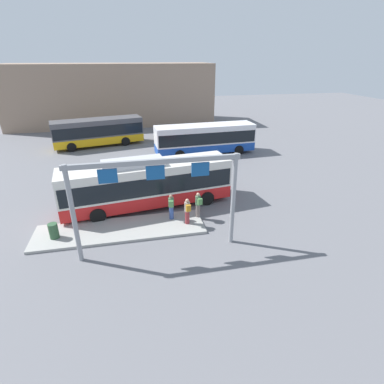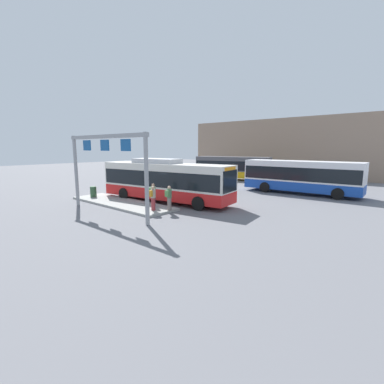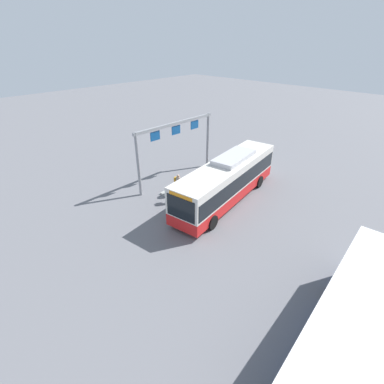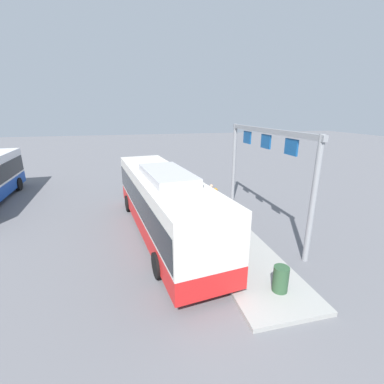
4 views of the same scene
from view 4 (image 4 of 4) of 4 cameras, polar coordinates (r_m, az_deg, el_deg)
name	(u,v)px [view 4 (image 4 of 4)]	position (r m, az deg, el deg)	size (l,w,h in m)	color
ground_plane	(164,233)	(13.73, -6.03, -8.89)	(120.00, 120.00, 0.00)	slate
platform_curb	(232,243)	(12.71, 8.72, -10.85)	(10.00, 2.80, 0.16)	#9E9E99
bus_main	(163,200)	(13.03, -6.27, -1.72)	(11.63, 4.04, 3.46)	red
person_boarding	(197,194)	(16.49, 1.06, -0.33)	(0.43, 0.58, 1.67)	slate
person_waiting_near	(212,197)	(15.91, 4.26, -1.03)	(0.37, 0.55, 1.67)	maroon
person_waiting_mid	(203,202)	(14.91, 2.45, -2.27)	(0.39, 0.56, 1.67)	#334C8C
platform_sign_gantry	(265,157)	(14.37, 15.43, 7.36)	(8.49, 0.24, 5.20)	gray
trash_bin	(281,279)	(9.77, 18.62, -17.40)	(0.52, 0.52, 0.90)	#2D5133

